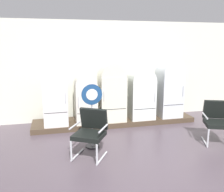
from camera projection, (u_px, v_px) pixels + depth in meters
The scene contains 11 objects.
ground at pixel (156, 177), 4.31m from camera, with size 12.00×10.00×0.05m, color #50444D.
back_wall at pixel (110, 70), 7.47m from camera, with size 11.76×0.12×2.96m.
display_plinth at pixel (115, 121), 7.17m from camera, with size 4.67×0.95×0.14m, color #4A3A2A.
refrigerator_0 at pixel (55, 94), 6.47m from camera, with size 0.63×0.65×1.59m.
refrigerator_1 at pixel (85, 97), 6.69m from camera, with size 0.58×0.66×1.36m.
refrigerator_2 at pixel (112, 91), 6.82m from camera, with size 0.71×0.64×1.63m.
refrigerator_3 at pixel (141, 92), 7.06m from camera, with size 0.70×0.67×1.47m.
refrigerator_4 at pixel (169, 87), 7.25m from camera, with size 0.65×0.69×1.65m.
armchair_left at pixel (91, 130), 4.99m from camera, with size 0.84×0.87×0.98m.
armchair_right at pixel (217, 119), 5.71m from camera, with size 0.80×0.83×0.98m.
sign_stand at pixel (92, 117), 5.38m from camera, with size 0.45×0.32×1.44m.
Camera 1 is at (-1.69, -3.62, 2.29)m, focal length 39.07 mm.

